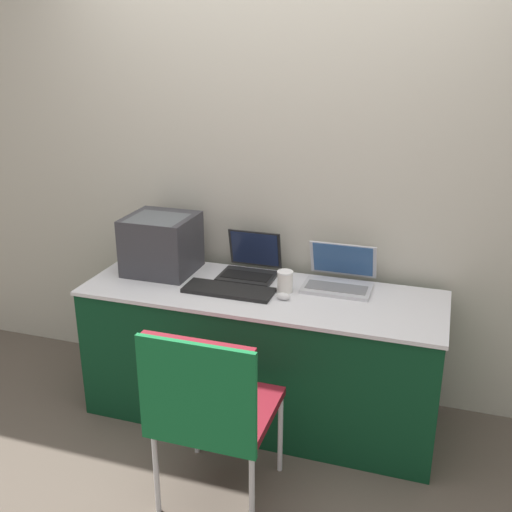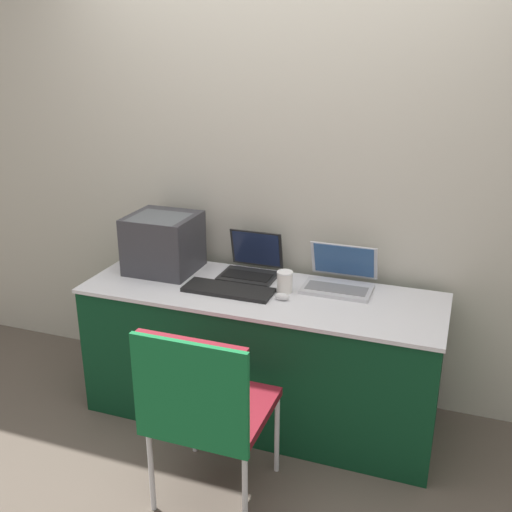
# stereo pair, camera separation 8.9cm
# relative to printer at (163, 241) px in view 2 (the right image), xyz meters

# --- Properties ---
(ground_plane) EXTENTS (14.00, 14.00, 0.00)m
(ground_plane) POSITION_rel_printer_xyz_m (0.61, -0.41, -0.91)
(ground_plane) COLOR brown
(wall_back) EXTENTS (8.00, 0.05, 2.60)m
(wall_back) POSITION_rel_printer_xyz_m (0.61, 0.30, 0.39)
(wall_back) COLOR #B7B2A3
(wall_back) RESTS_ON ground_plane
(table) EXTENTS (1.87, 0.63, 0.74)m
(table) POSITION_rel_printer_xyz_m (0.61, -0.10, -0.54)
(table) COLOR #0C381E
(table) RESTS_ON ground_plane
(printer) EXTENTS (0.36, 0.35, 0.32)m
(printer) POSITION_rel_printer_xyz_m (0.00, 0.00, 0.00)
(printer) COLOR #333338
(printer) RESTS_ON table
(laptop_left) EXTENTS (0.30, 0.28, 0.23)m
(laptop_left) POSITION_rel_printer_xyz_m (0.49, 0.09, -0.12)
(laptop_left) COLOR black
(laptop_left) RESTS_ON table
(laptop_right) EXTENTS (0.35, 0.30, 0.22)m
(laptop_right) POSITION_rel_printer_xyz_m (0.98, 0.09, -0.12)
(laptop_right) COLOR #B7B7BC
(laptop_right) RESTS_ON table
(external_keyboard) EXTENTS (0.47, 0.17, 0.02)m
(external_keyboard) POSITION_rel_printer_xyz_m (0.46, -0.16, -0.16)
(external_keyboard) COLOR black
(external_keyboard) RESTS_ON table
(coffee_cup) EXTENTS (0.08, 0.08, 0.11)m
(coffee_cup) POSITION_rel_printer_xyz_m (0.73, -0.07, -0.12)
(coffee_cup) COLOR white
(coffee_cup) RESTS_ON table
(mouse) EXTENTS (0.07, 0.04, 0.04)m
(mouse) POSITION_rel_printer_xyz_m (0.75, -0.17, -0.15)
(mouse) COLOR silver
(mouse) RESTS_ON table
(chair) EXTENTS (0.49, 0.48, 0.89)m
(chair) POSITION_rel_printer_xyz_m (0.63, -0.86, -0.36)
(chair) COLOR maroon
(chair) RESTS_ON ground_plane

